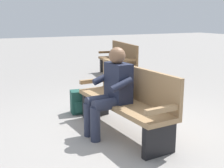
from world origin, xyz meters
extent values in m
plane|color=gray|center=(0.00, 0.00, 0.00)|extent=(40.00, 40.00, 0.00)
cube|color=#9E7A51|center=(0.00, 0.00, 0.42)|extent=(1.83, 0.59, 0.06)
cube|color=#9E7A51|center=(0.01, -0.21, 0.68)|extent=(1.80, 0.16, 0.45)
cube|color=#9E7A51|center=(-0.85, -0.05, 0.57)|extent=(0.09, 0.48, 0.06)
cube|color=#9E7A51|center=(0.85, 0.05, 0.57)|extent=(0.09, 0.48, 0.06)
cube|color=black|center=(-0.80, -0.05, 0.20)|extent=(0.11, 0.44, 0.39)
cube|color=black|center=(0.80, 0.05, 0.20)|extent=(0.11, 0.44, 0.39)
cube|color=#1E2338|center=(0.02, 0.05, 0.71)|extent=(0.41, 0.24, 0.52)
sphere|color=brown|center=(0.02, 0.07, 1.07)|extent=(0.22, 0.22, 0.22)
cylinder|color=#282D42|center=(-0.09, 0.26, 0.47)|extent=(0.17, 0.43, 0.15)
cylinder|color=#282D42|center=(0.11, 0.27, 0.47)|extent=(0.17, 0.43, 0.15)
cylinder|color=#282D42|center=(-0.10, 0.44, 0.23)|extent=(0.13, 0.13, 0.45)
cylinder|color=#282D42|center=(0.10, 0.46, 0.23)|extent=(0.13, 0.13, 0.45)
cylinder|color=#1E2338|center=(-0.22, 0.14, 0.74)|extent=(0.11, 0.32, 0.18)
cylinder|color=#1E2338|center=(0.26, 0.17, 0.74)|extent=(0.11, 0.32, 0.18)
cube|color=#1E4C42|center=(1.07, 0.21, 0.19)|extent=(0.27, 0.33, 0.38)
cube|color=#23574C|center=(0.94, 0.24, 0.13)|extent=(0.08, 0.21, 0.17)
cube|color=brown|center=(3.44, -1.70, 0.42)|extent=(1.85, 0.74, 0.06)
cube|color=brown|center=(3.41, -1.91, 0.68)|extent=(1.79, 0.31, 0.45)
cube|color=brown|center=(2.60, -1.57, 0.57)|extent=(0.13, 0.48, 0.06)
cube|color=brown|center=(4.29, -1.82, 0.57)|extent=(0.13, 0.48, 0.06)
cube|color=black|center=(2.65, -1.58, 0.20)|extent=(0.14, 0.44, 0.39)
cube|color=black|center=(4.24, -1.81, 0.20)|extent=(0.14, 0.44, 0.39)
camera|label=1|loc=(-3.33, 1.82, 1.56)|focal=46.95mm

